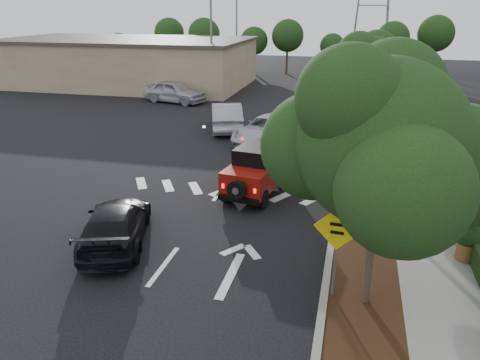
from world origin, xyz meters
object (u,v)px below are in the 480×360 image
(silver_suv_ahead, at_px, (268,130))
(black_suv_oncoming, at_px, (115,224))
(speed_hump_sign, at_px, (337,240))
(red_jeep, at_px, (258,170))

(silver_suv_ahead, distance_m, black_suv_oncoming, 12.67)
(silver_suv_ahead, height_order, speed_hump_sign, speed_hump_sign)
(red_jeep, xyz_separation_m, black_suv_oncoming, (-3.43, -5.17, -0.32))
(red_jeep, height_order, speed_hump_sign, speed_hump_sign)
(red_jeep, relative_size, black_suv_oncoming, 0.86)
(silver_suv_ahead, bearing_deg, red_jeep, -66.47)
(red_jeep, bearing_deg, black_suv_oncoming, -114.02)
(black_suv_oncoming, bearing_deg, silver_suv_ahead, -119.47)
(silver_suv_ahead, relative_size, black_suv_oncoming, 1.15)
(red_jeep, relative_size, speed_hump_sign, 1.57)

